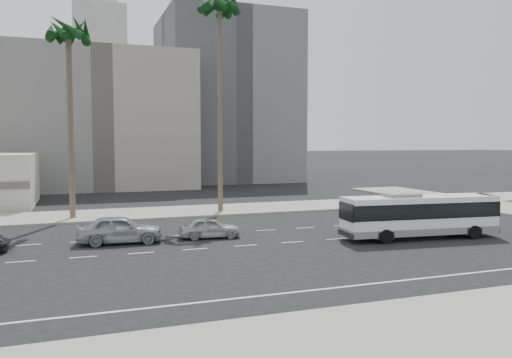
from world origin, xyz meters
name	(u,v)px	position (x,y,z in m)	size (l,w,h in m)	color
ground	(336,239)	(0.00, 0.00, 0.00)	(700.00, 700.00, 0.00)	black
sidewalk_north	(254,208)	(0.00, 15.50, 0.07)	(120.00, 7.00, 0.15)	gray
midrise_beige_west	(100,121)	(-12.00, 45.00, 9.00)	(24.00, 18.00, 18.00)	gray
midrise_gray_center	(225,100)	(8.00, 52.00, 13.00)	(20.00, 20.00, 26.00)	#505255
civic_tower	(100,80)	(-2.00, 250.00, 38.83)	(42.00, 42.00, 129.00)	beige
highrise_right	(197,87)	(45.00, 230.00, 35.00)	(26.00, 26.00, 70.00)	slate
highrise_far	(227,103)	(70.00, 260.00, 30.00)	(22.00, 22.00, 60.00)	slate
city_bus	(420,214)	(5.12, -1.47, 1.51)	(10.22, 3.21, 2.88)	white
car_a	(210,228)	(-7.35, 3.10, 0.66)	(3.87, 1.56, 1.32)	#ACACAC
car_b	(120,229)	(-12.85, 3.24, 0.85)	(5.00, 2.01, 1.70)	#9094A0
palm_near	(219,10)	(-3.53, 14.15, 17.23)	(5.66, 5.66, 19.02)	brown
palm_mid	(68,36)	(-15.55, 14.34, 14.20)	(5.11, 5.11, 15.78)	brown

